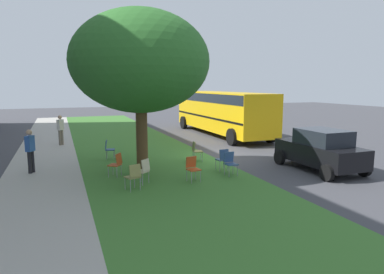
{
  "coord_description": "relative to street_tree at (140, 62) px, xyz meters",
  "views": [
    {
      "loc": [
        -14.38,
        6.86,
        3.37
      ],
      "look_at": [
        -0.9,
        1.65,
        1.17
      ],
      "focal_mm": 32.11,
      "sensor_mm": 36.0,
      "label": 1
    }
  ],
  "objects": [
    {
      "name": "chair_4",
      "position": [
        -1.73,
        -2.95,
        -3.7
      ],
      "size": [
        0.44,
        0.43,
        0.88
      ],
      "color": "#335184",
      "rests_on": "ground"
    },
    {
      "name": "grass_verge",
      "position": [
        1.44,
        -0.74,
        -4.21
      ],
      "size": [
        48.0,
        6.0,
        0.01
      ],
      "primitive_type": "cube",
      "color": "#3D752D",
      "rests_on": "ground"
    },
    {
      "name": "chair_0",
      "position": [
        -2.32,
        0.82,
        -3.7
      ],
      "size": [
        0.54,
        0.53,
        0.88
      ],
      "color": "olive",
      "rests_on": "ground"
    },
    {
      "name": "chair_7",
      "position": [
        2.83,
        0.92,
        -3.7
      ],
      "size": [
        0.5,
        0.5,
        0.88
      ],
      "color": "#335184",
      "rests_on": "ground"
    },
    {
      "name": "chair_3",
      "position": [
        -1.72,
        0.37,
        -3.7
      ],
      "size": [
        0.59,
        0.59,
        0.88
      ],
      "color": "beige",
      "rests_on": "ground"
    },
    {
      "name": "street_tree",
      "position": [
        0.0,
        0.0,
        0.0
      ],
      "size": [
        5.2,
        5.2,
        6.16
      ],
      "color": "brown",
      "rests_on": "ground"
    },
    {
      "name": "chair_5",
      "position": [
        -0.4,
        1.07,
        -3.7
      ],
      "size": [
        0.58,
        0.58,
        0.88
      ],
      "color": "#C64C1E",
      "rests_on": "ground"
    },
    {
      "name": "ground",
      "position": [
        1.44,
        -3.94,
        -4.22
      ],
      "size": [
        80.0,
        80.0,
        0.0
      ],
      "primitive_type": "plane",
      "color": "#424247"
    },
    {
      "name": "chair_2",
      "position": [
        -1.02,
        -2.99,
        -3.7
      ],
      "size": [
        0.45,
        0.45,
        0.88
      ],
      "color": "#335184",
      "rests_on": "ground"
    },
    {
      "name": "sidewalk_strip",
      "position": [
        1.44,
        3.66,
        -4.21
      ],
      "size": [
        48.0,
        2.8,
        0.01
      ],
      "primitive_type": "cube",
      "color": "#ADA89E",
      "rests_on": "ground"
    },
    {
      "name": "chair_6",
      "position": [
        -2.0,
        -1.33,
        -3.7
      ],
      "size": [
        0.48,
        0.48,
        0.88
      ],
      "color": "#C64C1E",
      "rests_on": "ground"
    },
    {
      "name": "school_bus",
      "position": [
        7.98,
        -7.29,
        -2.46
      ],
      "size": [
        10.4,
        2.8,
        2.88
      ],
      "color": "yellow",
      "rests_on": "ground"
    },
    {
      "name": "pedestrian_0",
      "position": [
        1.36,
        4.05,
        -3.29
      ],
      "size": [
        0.41,
        0.35,
        1.69
      ],
      "color": "black",
      "rests_on": "ground"
    },
    {
      "name": "chair_1",
      "position": [
        0.99,
        -2.66,
        -3.7
      ],
      "size": [
        0.47,
        0.48,
        0.88
      ],
      "color": "olive",
      "rests_on": "ground"
    },
    {
      "name": "pedestrian_1",
      "position": [
        7.6,
        2.92,
        -3.29
      ],
      "size": [
        0.4,
        0.39,
        1.69
      ],
      "color": "#726659",
      "rests_on": "ground"
    },
    {
      "name": "parked_car",
      "position": [
        -2.33,
        -6.63,
        -3.38
      ],
      "size": [
        3.7,
        1.92,
        1.65
      ],
      "color": "black",
      "rests_on": "ground"
    }
  ]
}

